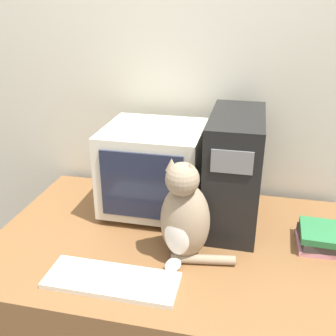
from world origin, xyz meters
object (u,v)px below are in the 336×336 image
object	(u,v)px
computer_tower	(234,170)
pen	(76,263)
keyboard	(112,280)
cat	(184,217)
crt_monitor	(154,168)
book_stack	(319,238)

from	to	relation	value
computer_tower	pen	distance (m)	0.69
pen	computer_tower	bearing A→B (deg)	39.59
keyboard	cat	world-z (taller)	cat
crt_monitor	keyboard	world-z (taller)	crt_monitor
crt_monitor	keyboard	distance (m)	0.54
computer_tower	pen	size ratio (longest dim) A/B	3.32
pen	book_stack	bearing A→B (deg)	19.51
keyboard	computer_tower	bearing A→B (deg)	54.34
crt_monitor	computer_tower	distance (m)	0.34
keyboard	cat	distance (m)	0.32
computer_tower	book_stack	xyz separation A→B (m)	(0.34, -0.12, -0.19)
crt_monitor	cat	xyz separation A→B (m)	(0.19, -0.31, -0.03)
computer_tower	pen	bearing A→B (deg)	-140.41
cat	keyboard	bearing A→B (deg)	-122.45
computer_tower	keyboard	xyz separation A→B (m)	(-0.35, -0.49, -0.22)
computer_tower	keyboard	world-z (taller)	computer_tower
book_stack	keyboard	bearing A→B (deg)	-151.93
crt_monitor	cat	distance (m)	0.37
cat	book_stack	xyz separation A→B (m)	(0.48, 0.17, -0.13)
book_stack	cat	bearing A→B (deg)	-160.20
crt_monitor	computer_tower	size ratio (longest dim) A/B	0.89
computer_tower	pen	xyz separation A→B (m)	(-0.51, -0.42, -0.22)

